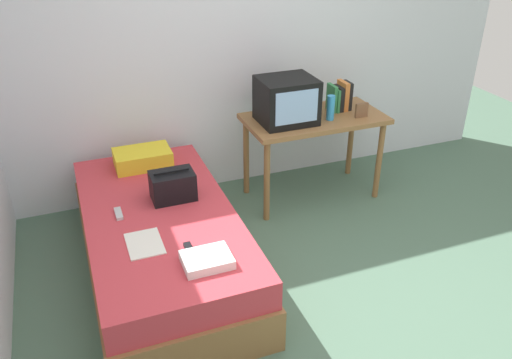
{
  "coord_description": "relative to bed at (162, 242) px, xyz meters",
  "views": [
    {
      "loc": [
        -1.4,
        -2.15,
        2.36
      ],
      "look_at": [
        -0.19,
        0.99,
        0.52
      ],
      "focal_mm": 36.7,
      "sensor_mm": 36.0,
      "label": 1
    }
  ],
  "objects": [
    {
      "name": "wall_back",
      "position": [
        0.94,
        1.14,
        1.06
      ],
      "size": [
        5.2,
        0.1,
        2.6
      ],
      "primitive_type": "cube",
      "color": "silver",
      "rests_on": "ground"
    },
    {
      "name": "picture_frame",
      "position": [
        1.8,
        0.45,
        0.56
      ],
      "size": [
        0.11,
        0.02,
        0.12
      ],
      "primitive_type": "cube",
      "color": "brown",
      "rests_on": "desk"
    },
    {
      "name": "handbag",
      "position": [
        0.14,
        0.14,
        0.35
      ],
      "size": [
        0.3,
        0.2,
        0.23
      ],
      "color": "black",
      "rests_on": "bed"
    },
    {
      "name": "remote_silver",
      "position": [
        -0.26,
        0.06,
        0.26
      ],
      "size": [
        0.04,
        0.14,
        0.02
      ],
      "primitive_type": "cube",
      "color": "#B7B7BC",
      "rests_on": "bed"
    },
    {
      "name": "magazine",
      "position": [
        -0.16,
        -0.34,
        0.25
      ],
      "size": [
        0.21,
        0.29,
        0.01
      ],
      "primitive_type": "cube",
      "color": "white",
      "rests_on": "bed"
    },
    {
      "name": "desk",
      "position": [
        1.45,
        0.6,
        0.41
      ],
      "size": [
        1.16,
        0.6,
        0.74
      ],
      "color": "olive",
      "rests_on": "ground"
    },
    {
      "name": "pillow",
      "position": [
        0.03,
        0.72,
        0.31
      ],
      "size": [
        0.43,
        0.28,
        0.13
      ],
      "primitive_type": "cube",
      "color": "yellow",
      "rests_on": "bed"
    },
    {
      "name": "book_row",
      "position": [
        1.71,
        0.67,
        0.62
      ],
      "size": [
        0.18,
        0.16,
        0.24
      ],
      "color": "#337F47",
      "rests_on": "desk"
    },
    {
      "name": "remote_dark",
      "position": [
        0.08,
        -0.51,
        0.26
      ],
      "size": [
        0.04,
        0.16,
        0.02
      ],
      "primitive_type": "cube",
      "color": "black",
      "rests_on": "bed"
    },
    {
      "name": "tv",
      "position": [
        1.18,
        0.58,
        0.68
      ],
      "size": [
        0.44,
        0.39,
        0.36
      ],
      "color": "black",
      "rests_on": "desk"
    },
    {
      "name": "ground_plane",
      "position": [
        0.94,
        -0.86,
        -0.24
      ],
      "size": [
        8.0,
        8.0,
        0.0
      ],
      "primitive_type": "plane",
      "color": "#4C6B56"
    },
    {
      "name": "bed",
      "position": [
        0.0,
        0.0,
        0.0
      ],
      "size": [
        1.0,
        2.0,
        0.49
      ],
      "color": "olive",
      "rests_on": "ground"
    },
    {
      "name": "folded_towel",
      "position": [
        0.15,
        -0.66,
        0.28
      ],
      "size": [
        0.28,
        0.22,
        0.06
      ],
      "primitive_type": "cube",
      "color": "white",
      "rests_on": "bed"
    },
    {
      "name": "water_bottle",
      "position": [
        1.54,
        0.5,
        0.6
      ],
      "size": [
        0.06,
        0.06,
        0.2
      ],
      "primitive_type": "cylinder",
      "color": "#3399DB",
      "rests_on": "desk"
    }
  ]
}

